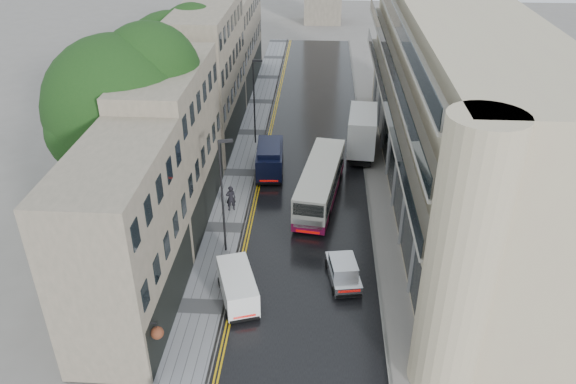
# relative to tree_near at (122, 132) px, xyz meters

# --- Properties ---
(road) EXTENTS (9.00, 85.00, 0.02)m
(road) POSITION_rel_tree_near_xyz_m (12.50, 7.50, -6.94)
(road) COLOR black
(road) RESTS_ON ground
(left_sidewalk) EXTENTS (2.70, 85.00, 0.12)m
(left_sidewalk) POSITION_rel_tree_near_xyz_m (6.65, 7.50, -6.89)
(left_sidewalk) COLOR gray
(left_sidewalk) RESTS_ON ground
(right_sidewalk) EXTENTS (1.80, 85.00, 0.12)m
(right_sidewalk) POSITION_rel_tree_near_xyz_m (17.90, 7.50, -6.89)
(right_sidewalk) COLOR slate
(right_sidewalk) RESTS_ON ground
(old_shop_row) EXTENTS (4.50, 56.00, 12.00)m
(old_shop_row) POSITION_rel_tree_near_xyz_m (3.05, 10.00, -0.95)
(old_shop_row) COLOR gray
(old_shop_row) RESTS_ON ground
(modern_block) EXTENTS (8.00, 40.00, 14.00)m
(modern_block) POSITION_rel_tree_near_xyz_m (22.80, 6.00, 0.05)
(modern_block) COLOR #B7AD88
(modern_block) RESTS_ON ground
(tree_near) EXTENTS (10.56, 10.56, 13.89)m
(tree_near) POSITION_rel_tree_near_xyz_m (0.00, 0.00, 0.00)
(tree_near) COLOR black
(tree_near) RESTS_ON ground
(tree_far) EXTENTS (9.24, 9.24, 12.46)m
(tree_far) POSITION_rel_tree_near_xyz_m (0.30, 13.00, -0.72)
(tree_far) COLOR black
(tree_far) RESTS_ON ground
(cream_bus) EXTENTS (3.88, 10.64, 2.84)m
(cream_bus) POSITION_rel_tree_near_xyz_m (11.79, 0.94, -5.51)
(cream_bus) COLOR silver
(cream_bus) RESTS_ON road
(white_lorry) EXTENTS (2.95, 7.90, 4.06)m
(white_lorry) POSITION_rel_tree_near_xyz_m (15.67, 10.61, -4.89)
(white_lorry) COLOR silver
(white_lorry) RESTS_ON road
(silver_hatchback) EXTENTS (2.25, 4.01, 1.42)m
(silver_hatchback) POSITION_rel_tree_near_xyz_m (14.32, -7.47, -6.21)
(silver_hatchback) COLOR #ACACB1
(silver_hatchback) RESTS_ON road
(white_van) EXTENTS (3.04, 4.58, 1.91)m
(white_van) POSITION_rel_tree_near_xyz_m (8.30, -9.95, -5.97)
(white_van) COLOR white
(white_van) RESTS_ON road
(navy_van) EXTENTS (2.39, 5.37, 2.68)m
(navy_van) POSITION_rel_tree_near_xyz_m (8.20, 6.08, -5.58)
(navy_van) COLOR black
(navy_van) RESTS_ON road
(pedestrian) EXTENTS (0.85, 0.68, 2.01)m
(pedestrian) POSITION_rel_tree_near_xyz_m (6.76, 1.54, -5.82)
(pedestrian) COLOR black
(pedestrian) RESTS_ON left_sidewalk
(lamp_post_near) EXTENTS (0.92, 0.44, 7.97)m
(lamp_post_near) POSITION_rel_tree_near_xyz_m (7.13, -3.50, -2.84)
(lamp_post_near) COLOR black
(lamp_post_near) RESTS_ON left_sidewalk
(lamp_post_far) EXTENTS (0.88, 0.20, 7.78)m
(lamp_post_far) POSITION_rel_tree_near_xyz_m (7.21, 13.49, -2.94)
(lamp_post_far) COLOR black
(lamp_post_far) RESTS_ON left_sidewalk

